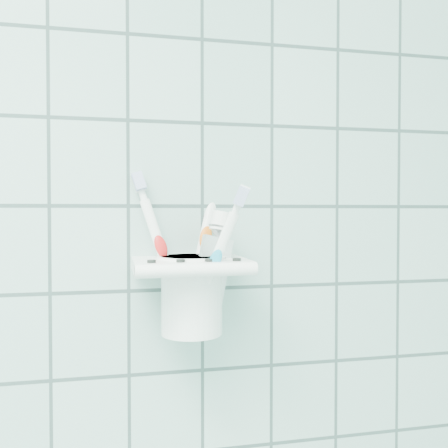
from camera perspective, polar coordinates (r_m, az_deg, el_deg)
name	(u,v)px	position (r m, az deg, el deg)	size (l,w,h in m)	color
holder_bracket	(190,266)	(0.60, -3.91, -4.86)	(0.13, 0.11, 0.04)	white
cup	(192,291)	(0.60, -3.71, -7.70)	(0.08, 0.08, 0.09)	white
toothbrush_pink	(187,244)	(0.59, -4.23, -2.25)	(0.06, 0.05, 0.20)	white
toothbrush_blue	(186,235)	(0.60, -4.40, -1.28)	(0.06, 0.06, 0.22)	white
toothbrush_orange	(188,251)	(0.59, -4.18, -3.07)	(0.06, 0.06, 0.18)	white
toothpaste_tube	(201,260)	(0.59, -2.64, -4.15)	(0.06, 0.04, 0.15)	silver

